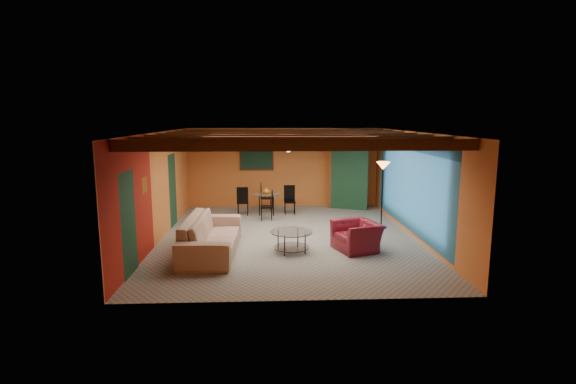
{
  "coord_description": "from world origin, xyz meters",
  "views": [
    {
      "loc": [
        -0.52,
        -11.0,
        3.07
      ],
      "look_at": [
        0.0,
        0.2,
        1.15
      ],
      "focal_mm": 27.38,
      "sensor_mm": 36.0,
      "label": 1
    }
  ],
  "objects_px": {
    "sofa": "(212,235)",
    "vase": "(266,183)",
    "armoire": "(348,177)",
    "potted_plant": "(349,140)",
    "dining_table": "(266,200)",
    "armchair": "(357,236)",
    "coffee_table": "(291,241)",
    "floor_lamp": "(382,195)"
  },
  "relations": [
    {
      "from": "armchair",
      "to": "dining_table",
      "type": "relative_size",
      "value": 0.58
    },
    {
      "from": "potted_plant",
      "to": "floor_lamp",
      "type": "bearing_deg",
      "value": -81.01
    },
    {
      "from": "armoire",
      "to": "floor_lamp",
      "type": "distance_m",
      "value": 2.88
    },
    {
      "from": "vase",
      "to": "dining_table",
      "type": "bearing_deg",
      "value": 0.0
    },
    {
      "from": "armchair",
      "to": "floor_lamp",
      "type": "xyz_separation_m",
      "value": [
        1.11,
        2.05,
        0.6
      ]
    },
    {
      "from": "sofa",
      "to": "floor_lamp",
      "type": "height_order",
      "value": "floor_lamp"
    },
    {
      "from": "dining_table",
      "to": "vase",
      "type": "height_order",
      "value": "vase"
    },
    {
      "from": "sofa",
      "to": "potted_plant",
      "type": "relative_size",
      "value": 6.29
    },
    {
      "from": "armchair",
      "to": "potted_plant",
      "type": "distance_m",
      "value": 5.33
    },
    {
      "from": "sofa",
      "to": "armchair",
      "type": "distance_m",
      "value": 3.35
    },
    {
      "from": "sofa",
      "to": "dining_table",
      "type": "bearing_deg",
      "value": -16.21
    },
    {
      "from": "armoire",
      "to": "vase",
      "type": "height_order",
      "value": "armoire"
    },
    {
      "from": "potted_plant",
      "to": "sofa",
      "type": "bearing_deg",
      "value": -129.24
    },
    {
      "from": "dining_table",
      "to": "floor_lamp",
      "type": "bearing_deg",
      "value": -29.81
    },
    {
      "from": "coffee_table",
      "to": "vase",
      "type": "height_order",
      "value": "vase"
    },
    {
      "from": "armoire",
      "to": "vase",
      "type": "bearing_deg",
      "value": -137.96
    },
    {
      "from": "coffee_table",
      "to": "floor_lamp",
      "type": "xyz_separation_m",
      "value": [
        2.64,
        2.12,
        0.69
      ]
    },
    {
      "from": "sofa",
      "to": "potted_plant",
      "type": "height_order",
      "value": "potted_plant"
    },
    {
      "from": "armchair",
      "to": "coffee_table",
      "type": "relative_size",
      "value": 1.06
    },
    {
      "from": "armchair",
      "to": "coffee_table",
      "type": "bearing_deg",
      "value": -106.06
    },
    {
      "from": "potted_plant",
      "to": "vase",
      "type": "xyz_separation_m",
      "value": [
        -2.77,
        -1.0,
        -1.29
      ]
    },
    {
      "from": "sofa",
      "to": "vase",
      "type": "xyz_separation_m",
      "value": [
        1.24,
        3.92,
        0.61
      ]
    },
    {
      "from": "dining_table",
      "to": "armoire",
      "type": "distance_m",
      "value": 3.01
    },
    {
      "from": "coffee_table",
      "to": "floor_lamp",
      "type": "height_order",
      "value": "floor_lamp"
    },
    {
      "from": "armchair",
      "to": "armoire",
      "type": "relative_size",
      "value": 0.49
    },
    {
      "from": "armchair",
      "to": "potted_plant",
      "type": "relative_size",
      "value": 2.26
    },
    {
      "from": "sofa",
      "to": "coffee_table",
      "type": "distance_m",
      "value": 1.84
    },
    {
      "from": "sofa",
      "to": "vase",
      "type": "distance_m",
      "value": 4.16
    },
    {
      "from": "dining_table",
      "to": "potted_plant",
      "type": "height_order",
      "value": "potted_plant"
    },
    {
      "from": "armchair",
      "to": "potted_plant",
      "type": "xyz_separation_m",
      "value": [
        0.66,
        4.9,
        1.99
      ]
    },
    {
      "from": "sofa",
      "to": "dining_table",
      "type": "xyz_separation_m",
      "value": [
        1.24,
        3.92,
        0.05
      ]
    },
    {
      "from": "armchair",
      "to": "floor_lamp",
      "type": "distance_m",
      "value": 2.41
    },
    {
      "from": "dining_table",
      "to": "armoire",
      "type": "relative_size",
      "value": 0.85
    },
    {
      "from": "sofa",
      "to": "vase",
      "type": "bearing_deg",
      "value": -16.21
    },
    {
      "from": "floor_lamp",
      "to": "potted_plant",
      "type": "relative_size",
      "value": 4.12
    },
    {
      "from": "dining_table",
      "to": "armoire",
      "type": "height_order",
      "value": "armoire"
    },
    {
      "from": "armoire",
      "to": "potted_plant",
      "type": "relative_size",
      "value": 4.62
    },
    {
      "from": "armoire",
      "to": "vase",
      "type": "distance_m",
      "value": 2.95
    },
    {
      "from": "coffee_table",
      "to": "potted_plant",
      "type": "xyz_separation_m",
      "value": [
        2.19,
        4.97,
        2.08
      ]
    },
    {
      "from": "armchair",
      "to": "floor_lamp",
      "type": "bearing_deg",
      "value": 132.91
    },
    {
      "from": "armoire",
      "to": "potted_plant",
      "type": "xyz_separation_m",
      "value": [
        0.0,
        0.0,
        1.28
      ]
    },
    {
      "from": "armoire",
      "to": "floor_lamp",
      "type": "height_order",
      "value": "armoire"
    }
  ]
}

